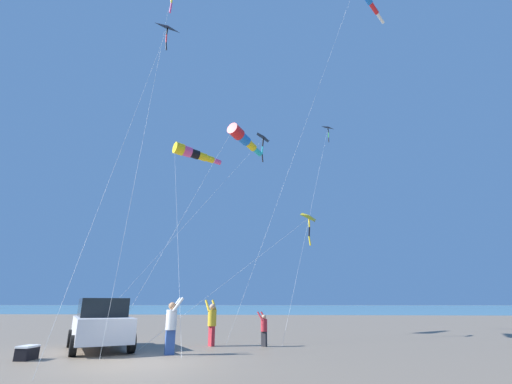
{
  "coord_description": "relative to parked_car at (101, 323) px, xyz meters",
  "views": [
    {
      "loc": [
        10.94,
        4.33,
        1.67
      ],
      "look_at": [
        -9.27,
        2.59,
        7.95
      ],
      "focal_mm": 25.25,
      "sensor_mm": 36.0,
      "label": 1
    }
  ],
  "objects": [
    {
      "name": "kite_delta_red_high_left",
      "position": [
        -13.93,
        10.89,
        14.89
      ],
      "size": [
        13.08,
        4.63,
        16.22
      ],
      "color": "black",
      "rests_on": "ground_plane"
    },
    {
      "name": "person_child_grey_jacket",
      "position": [
        1.16,
        3.12,
        0.07
      ],
      "size": [
        0.61,
        0.67,
        1.87
      ],
      "color": "#335199",
      "rests_on": "ground_plane"
    },
    {
      "name": "kite_delta_orange_high_right",
      "position": [
        -1.35,
        1.05,
        14.86
      ],
      "size": [
        7.49,
        1.2,
        16.21
      ],
      "color": "black",
      "rests_on": "ground_plane"
    },
    {
      "name": "kite_windsock_black_fish_shape",
      "position": [
        -7.17,
        1.14,
        10.08
      ],
      "size": [
        10.48,
        3.78,
        11.51
      ],
      "color": "yellow",
      "rests_on": "ground_plane"
    },
    {
      "name": "person_child_green_jacket",
      "position": [
        -1.55,
        6.14,
        -0.22
      ],
      "size": [
        0.45,
        0.48,
        1.34
      ],
      "color": "#232328",
      "rests_on": "ground_plane"
    },
    {
      "name": "ocean_water_strip",
      "position": [
        -161.88,
        2.83,
        -0.95
      ],
      "size": [
        240.0,
        600.0,
        0.01
      ],
      "primitive_type": "cube",
      "color": "teal",
      "rests_on": "ground_plane"
    },
    {
      "name": "parked_car",
      "position": [
        0.0,
        0.0,
        0.0
      ],
      "size": [
        4.62,
        3.88,
        1.85
      ],
      "color": "silver",
      "rests_on": "ground_plane"
    },
    {
      "name": "person_adult_flyer",
      "position": [
        -1.51,
        3.99,
        0.03
      ],
      "size": [
        0.65,
        0.63,
        1.81
      ],
      "color": "#B72833",
      "rests_on": "ground_plane"
    },
    {
      "name": "kite_windsock_yellow_midlevel",
      "position": [
        -4.88,
        4.75,
        9.92
      ],
      "size": [
        6.19,
        5.65,
        11.4
      ],
      "color": "red",
      "rests_on": "ground_plane"
    },
    {
      "name": "cooler_box",
      "position": [
        2.68,
        -0.9,
        -0.74
      ],
      "size": [
        0.62,
        0.42,
        0.42
      ],
      "color": "black",
      "rests_on": "ground_plane"
    },
    {
      "name": "kite_delta_rainbow_low_near",
      "position": [
        -5.82,
        8.44,
        5.3
      ],
      "size": [
        6.46,
        7.52,
        6.62
      ],
      "color": "yellow",
      "rests_on": "ground_plane"
    },
    {
      "name": "kite_delta_blue_topmost",
      "position": [
        -10.28,
        5.63,
        12.46
      ],
      "size": [
        11.28,
        7.17,
        13.85
      ],
      "color": "black",
      "rests_on": "ground_plane"
    },
    {
      "name": "ground_plane",
      "position": [
        3.12,
        2.83,
        -0.95
      ],
      "size": [
        600.0,
        600.0,
        0.0
      ],
      "primitive_type": "plane",
      "color": "#756654"
    }
  ]
}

